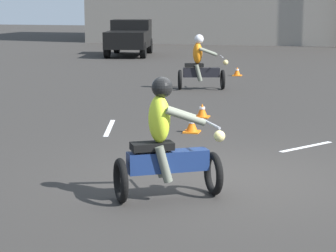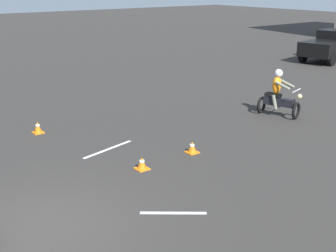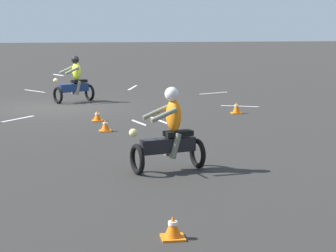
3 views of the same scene
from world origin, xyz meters
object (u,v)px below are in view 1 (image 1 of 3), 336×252
object	(u,v)px
pickup_truck	(129,37)
traffic_cone_mid_left	(192,125)
traffic_cone_far_left	(237,72)
motorcycle_rider_background	(200,66)
traffic_cone_far_right	(202,111)
motorcycle_rider_foreground	(165,146)

from	to	relation	value
pickup_truck	traffic_cone_mid_left	xyz separation A→B (m)	(7.11, -18.09, -0.77)
traffic_cone_far_left	motorcycle_rider_background	bearing A→B (deg)	-97.72
motorcycle_rider_background	traffic_cone_far_right	size ratio (longest dim) A/B	5.12
traffic_cone_far_left	traffic_cone_mid_left	bearing A→B (deg)	-86.53
traffic_cone_far_right	traffic_cone_mid_left	bearing A→B (deg)	-85.31
motorcycle_rider_foreground	pickup_truck	xyz separation A→B (m)	(-7.74, 22.63, 0.20)
pickup_truck	traffic_cone_far_left	distance (m)	10.01
motorcycle_rider_foreground	traffic_cone_mid_left	distance (m)	4.62
pickup_truck	motorcycle_rider_foreground	bearing A→B (deg)	-81.54
motorcycle_rider_foreground	pickup_truck	distance (m)	23.92
traffic_cone_far_right	pickup_truck	bearing A→B (deg)	113.12
traffic_cone_far_right	traffic_cone_far_left	size ratio (longest dim) A/B	1.00
pickup_truck	traffic_cone_mid_left	distance (m)	19.45
motorcycle_rider_background	traffic_cone_far_left	size ratio (longest dim) A/B	5.14
motorcycle_rider_background	traffic_cone_mid_left	distance (m)	6.66
traffic_cone_mid_left	traffic_cone_far_right	bearing A→B (deg)	94.69
motorcycle_rider_background	traffic_cone_mid_left	size ratio (longest dim) A/B	5.18
pickup_truck	traffic_cone_mid_left	world-z (taller)	pickup_truck
pickup_truck	traffic_cone_far_right	size ratio (longest dim) A/B	13.61
motorcycle_rider_foreground	traffic_cone_mid_left	world-z (taller)	motorcycle_rider_foreground
pickup_truck	traffic_cone_far_right	xyz separation A→B (m)	(6.97, -16.32, -0.77)
pickup_truck	traffic_cone_far_right	distance (m)	17.76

